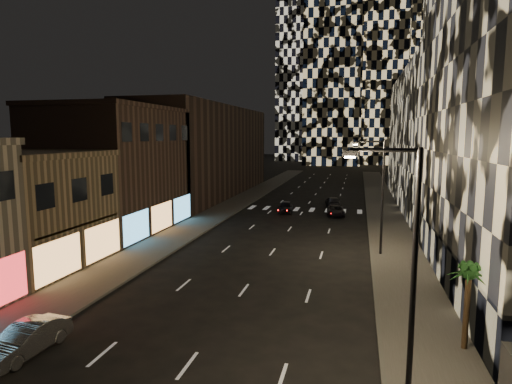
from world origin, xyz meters
The scene contains 18 objects.
sidewalk_left centered at (-10.00, 50.00, 0.07)m, with size 4.00×120.00×0.15m, color #47443F.
sidewalk_right centered at (10.00, 50.00, 0.07)m, with size 4.00×120.00×0.15m, color #47443F.
curb_left centered at (-7.90, 50.00, 0.07)m, with size 0.20×120.00×0.15m, color #4C4C47.
curb_right centered at (7.90, 50.00, 0.07)m, with size 0.20×120.00×0.15m, color #4C4C47.
retail_tan centered at (-17.00, 21.00, 4.00)m, with size 10.00×10.00×8.00m, color #846D4F.
retail_brown centered at (-17.00, 33.50, 6.00)m, with size 10.00×15.00×12.00m, color #453127.
retail_filler_left centered at (-17.00, 60.00, 7.00)m, with size 10.00×40.00×14.00m, color #453127.
midrise_base centered at (12.30, 24.50, 1.50)m, with size 0.60×25.00×3.00m, color #383838.
midrise_filler_right centered at (20.00, 57.00, 9.00)m, with size 16.00×40.00×18.00m, color #232326.
tower_left_back centered at (-12.00, 165.00, 60.00)m, with size 24.00×24.00×120.00m, color black.
tower_center_low centered at (-2.00, 140.00, 47.50)m, with size 18.00×18.00×95.00m, color black.
streetlight_near centered at (8.35, 10.00, 5.35)m, with size 2.55×0.25×9.00m.
streetlight_far centered at (8.35, 30.00, 5.35)m, with size 2.55×0.25×9.00m.
car_silver_parked centered at (-7.20, 10.23, 0.68)m, with size 1.44×4.13×1.36m, color gray.
car_dark_midlane centered at (-1.98, 47.16, 0.72)m, with size 1.69×4.20×1.43m, color black.
car_dark_oncoming centered at (3.50, 52.85, 0.67)m, with size 1.88×4.62×1.34m, color black.
car_dark_rightlane centered at (4.21, 46.47, 0.60)m, with size 1.98×4.29×1.19m, color black.
palm_tree centered at (11.50, 14.99, 3.38)m, with size 1.98×2.00×3.92m.
Camera 1 is at (6.70, -4.59, 9.52)m, focal length 30.00 mm.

